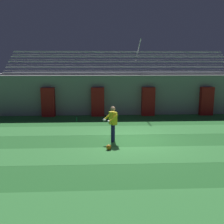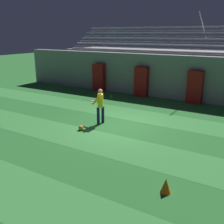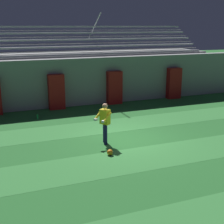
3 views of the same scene
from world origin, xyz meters
name	(u,v)px [view 1 (image 1 of 3)]	position (x,y,z in m)	size (l,w,h in m)	color
ground_plane	(134,140)	(0.00, 0.00, 0.00)	(80.00, 80.00, 0.00)	#286B2D
turf_stripe_near	(164,208)	(0.00, -6.00, 0.00)	(28.00, 1.98, 0.01)	#38843D
turf_stripe_mid	(140,155)	(0.00, -2.03, 0.00)	(28.00, 1.98, 0.01)	#38843D
turf_stripe_far	(129,130)	(0.00, 1.93, 0.00)	(28.00, 1.98, 0.01)	#38843D
back_wall	(122,95)	(0.00, 6.50, 1.40)	(24.00, 0.60, 2.80)	gray
padding_pillar_gate_left	(98,102)	(-1.77, 5.95, 1.00)	(0.90, 0.44, 1.99)	maroon
padding_pillar_gate_right	(148,102)	(1.77, 5.95, 1.00)	(0.90, 0.44, 1.99)	maroon
padding_pillar_far_left	(48,102)	(-5.18, 5.95, 1.00)	(0.90, 0.44, 1.99)	maroon
padding_pillar_far_right	(206,101)	(5.94, 5.95, 1.00)	(0.90, 0.44, 1.99)	maroon
bleacher_stand	(120,90)	(0.00, 8.84, 1.50)	(18.00, 4.05, 5.43)	gray
goalkeeper	(113,122)	(-1.03, -0.15, 0.95)	(0.70, 0.73, 1.67)	#19194C
soccer_ball	(109,147)	(-1.27, -1.35, 0.11)	(0.22, 0.22, 0.22)	orange
water_bottle	(77,119)	(-3.11, 4.30, 0.12)	(0.07, 0.07, 0.24)	green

